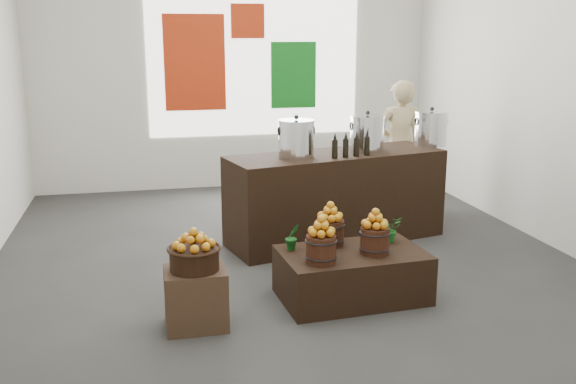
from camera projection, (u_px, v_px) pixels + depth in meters
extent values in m
plane|color=#323230|center=(286.00, 259.00, 6.76)|extent=(7.00, 7.00, 0.00)
cube|color=beige|center=(235.00, 55.00, 9.59)|extent=(6.00, 0.04, 4.00)
cube|color=white|center=(255.00, 55.00, 9.64)|extent=(3.20, 0.02, 2.40)
cube|color=#AD290D|center=(195.00, 63.00, 9.46)|extent=(0.90, 0.04, 1.40)
cube|color=#0F6518|center=(293.00, 75.00, 9.83)|extent=(0.70, 0.04, 1.00)
cube|color=#AD290D|center=(248.00, 21.00, 9.49)|extent=(0.50, 0.04, 0.50)
cube|color=#493122|center=(196.00, 298.00, 5.15)|extent=(0.49, 0.40, 0.49)
cylinder|color=black|center=(194.00, 259.00, 5.07)|extent=(0.39, 0.39, 0.18)
cube|color=black|center=(352.00, 275.00, 5.72)|extent=(1.32, 0.86, 0.44)
cylinder|color=#3D1B10|center=(321.00, 249.00, 5.38)|extent=(0.25, 0.25, 0.23)
cylinder|color=#3D1B10|center=(375.00, 241.00, 5.60)|extent=(0.25, 0.25, 0.23)
cylinder|color=#3D1B10|center=(330.00, 233.00, 5.82)|extent=(0.25, 0.25, 0.23)
imported|color=#115517|center=(389.00, 229.00, 5.92)|extent=(0.26, 0.24, 0.24)
imported|color=#115517|center=(292.00, 237.00, 5.69)|extent=(0.16, 0.14, 0.24)
cube|color=black|center=(336.00, 197.00, 7.29)|extent=(2.59, 1.32, 1.01)
cylinder|color=silver|center=(296.00, 140.00, 6.91)|extent=(0.38, 0.38, 0.38)
cylinder|color=silver|center=(367.00, 134.00, 7.29)|extent=(0.38, 0.38, 0.38)
cylinder|color=silver|center=(431.00, 129.00, 7.67)|extent=(0.38, 0.38, 0.38)
imported|color=tan|center=(399.00, 145.00, 8.59)|extent=(0.65, 0.44, 1.73)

